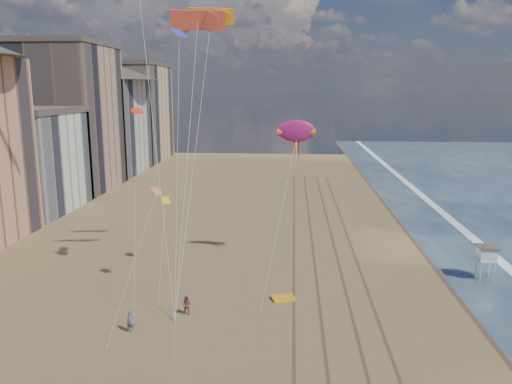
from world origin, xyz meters
TOP-DOWN VIEW (x-y plane):
  - wet_sand at (19.00, 40.00)m, footprint 260.00×260.00m
  - foam at (23.20, 40.00)m, footprint 260.00×260.00m
  - tracks at (2.55, 30.00)m, footprint 7.68×120.00m
  - buildings at (-45.73, 65.59)m, footprint 34.72×131.35m
  - lifeguard_stand at (19.11, 27.53)m, footprint 2.06×2.06m
  - grounded_kite at (-2.24, 20.79)m, footprint 2.55×2.06m
  - show_kite at (-1.16, 30.25)m, footprint 4.26×6.55m
  - kite_flyer_a at (-14.84, 13.17)m, footprint 0.73×0.50m
  - kite_flyer_b at (-10.84, 16.74)m, footprint 1.04×0.90m
  - small_kites at (-14.52, 23.59)m, footprint 7.55×10.26m

SIDE VIEW (x-z plane):
  - wet_sand at x=19.00m, z-range 0.00..0.00m
  - foam at x=23.20m, z-range 0.00..0.00m
  - tracks at x=2.55m, z-range 0.00..0.01m
  - grounded_kite at x=-2.24m, z-range 0.00..0.25m
  - kite_flyer_b at x=-10.84m, z-range 0.00..1.84m
  - kite_flyer_a at x=-14.84m, z-range 0.00..1.94m
  - lifeguard_stand at x=19.11m, z-range 1.01..4.72m
  - buildings at x=-45.73m, z-range -0.95..28.05m
  - show_kite at x=-1.16m, z-range 5.85..25.03m
  - small_kites at x=-14.52m, z-range 7.75..25.34m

